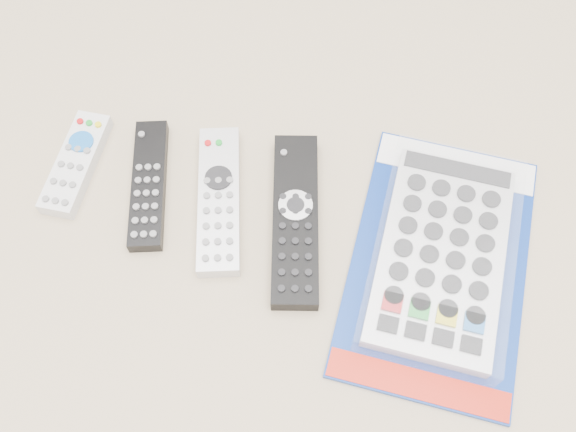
# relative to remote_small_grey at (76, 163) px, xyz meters

# --- Properties ---
(remote_small_grey) EXTENTS (0.06, 0.16, 0.02)m
(remote_small_grey) POSITION_rel_remote_small_grey_xyz_m (0.00, 0.00, 0.00)
(remote_small_grey) COLOR silver
(remote_small_grey) RESTS_ON ground
(remote_slim_black) EXTENTS (0.08, 0.19, 0.02)m
(remote_slim_black) POSITION_rel_remote_small_grey_xyz_m (0.10, -0.02, -0.00)
(remote_slim_black) COLOR black
(remote_slim_black) RESTS_ON ground
(remote_silver_dvd) EXTENTS (0.09, 0.22, 0.02)m
(remote_silver_dvd) POSITION_rel_remote_small_grey_xyz_m (0.20, -0.03, 0.00)
(remote_silver_dvd) COLOR silver
(remote_silver_dvd) RESTS_ON ground
(remote_large_black) EXTENTS (0.09, 0.25, 0.03)m
(remote_large_black) POSITION_rel_remote_small_grey_xyz_m (0.30, -0.04, 0.00)
(remote_large_black) COLOR black
(remote_large_black) RESTS_ON ground
(jumbo_remote_packaged) EXTENTS (0.25, 0.37, 0.05)m
(jumbo_remote_packaged) POSITION_rel_remote_small_grey_xyz_m (0.49, -0.07, 0.01)
(jumbo_remote_packaged) COLOR navy
(jumbo_remote_packaged) RESTS_ON ground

